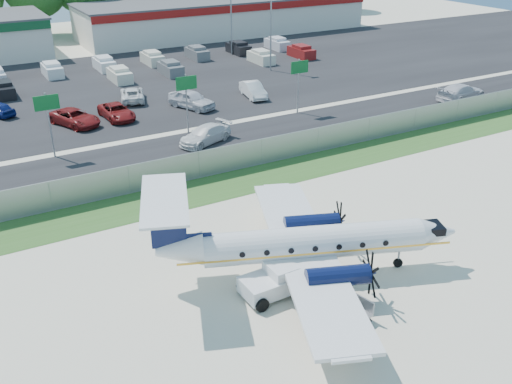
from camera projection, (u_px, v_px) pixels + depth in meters
ground at (314, 278)px, 28.89m from camera, size 170.00×170.00×0.00m
grass_verge at (212, 189)px, 38.29m from camera, size 170.00×4.00×0.02m
access_road at (173, 154)px, 43.77m from camera, size 170.00×8.00×0.02m
parking_lot at (98, 89)px, 60.23m from camera, size 170.00×32.00×0.02m
perimeter_fence at (199, 165)px, 39.42m from camera, size 120.00×0.06×1.99m
building_east at (225, 16)px, 87.79m from camera, size 44.40×12.40×5.24m
sign_left at (48, 112)px, 41.73m from camera, size 1.80×0.26×5.00m
sign_mid at (187, 91)px, 46.58m from camera, size 1.80×0.26×5.00m
sign_right at (299, 75)px, 51.44m from camera, size 1.80×0.26×5.00m
light_pole_ne at (271, 25)px, 65.21m from camera, size 0.90×0.35×9.09m
light_pole_se at (231, 14)px, 73.05m from camera, size 0.90×0.35×9.09m
tree_line at (37, 36)px, 86.88m from camera, size 112.00×6.00×14.00m
aircraft at (307, 243)px, 28.30m from camera, size 15.90×15.47×4.90m
pushback_tug at (273, 281)px, 27.36m from camera, size 2.86×2.07×1.53m
baggage_cart_far at (348, 318)px, 25.21m from camera, size 2.34×1.74×1.10m
cone_nose at (334, 216)px, 34.28m from camera, size 0.39×0.39×0.55m
cone_starboard_wing at (254, 246)px, 31.19m from camera, size 0.36×0.36×0.51m
road_car_mid at (206, 143)px, 46.07m from camera, size 5.19×3.57×1.39m
road_car_east at (460, 101)px, 56.58m from camera, size 5.98×3.03×1.67m
parked_car_b at (76, 125)px, 49.90m from camera, size 4.17×5.57×1.41m
parked_car_c at (117, 119)px, 51.51m from camera, size 2.54×4.93×1.33m
parked_car_d at (192, 108)px, 54.38m from camera, size 3.72×5.33×1.69m
parked_car_e at (253, 97)px, 57.67m from camera, size 2.34×4.76×1.50m
parked_car_f at (0, 116)px, 52.28m from camera, size 2.90×4.05×1.28m
parked_car_g at (133, 101)px, 56.50m from camera, size 3.45×5.21×1.33m
far_parking_rows at (86, 79)px, 64.15m from camera, size 56.00×10.00×1.60m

